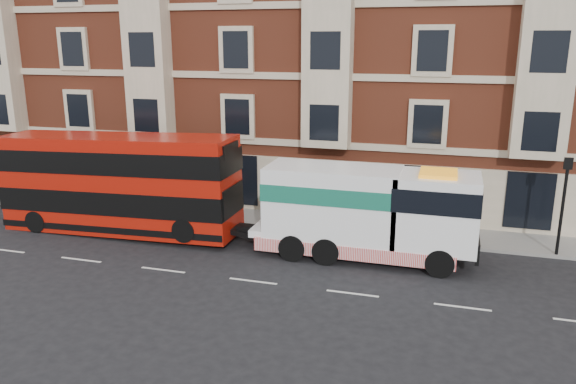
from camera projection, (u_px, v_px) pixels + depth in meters
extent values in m
plane|color=black|center=(253.00, 281.00, 22.36)|extent=(120.00, 120.00, 0.00)
cube|color=slate|center=(302.00, 223.00, 29.28)|extent=(90.00, 3.00, 0.15)
cube|color=brown|center=(343.00, 45.00, 33.76)|extent=(45.00, 12.00, 18.00)
cylinder|color=black|center=(184.00, 182.00, 29.17)|extent=(0.14, 0.14, 4.00)
cube|color=black|center=(182.00, 142.00, 28.62)|extent=(0.35, 0.15, 0.50)
cylinder|color=black|center=(562.00, 211.00, 24.27)|extent=(0.14, 0.14, 4.00)
cube|color=black|center=(568.00, 163.00, 23.72)|extent=(0.35, 0.15, 0.50)
cube|color=#AA1509|center=(118.00, 183.00, 27.46)|extent=(11.97, 2.67, 4.70)
cube|color=black|center=(120.00, 197.00, 27.64)|extent=(12.01, 2.73, 1.12)
cube|color=black|center=(116.00, 159.00, 27.14)|extent=(12.01, 2.73, 1.07)
cylinder|color=black|center=(37.00, 221.00, 27.96)|extent=(1.11, 0.34, 1.11)
cylinder|color=black|center=(68.00, 208.00, 30.20)|extent=(1.11, 0.34, 1.11)
cylinder|color=black|center=(184.00, 230.00, 25.66)|extent=(1.11, 0.34, 1.11)
cylinder|color=black|center=(206.00, 215.00, 27.90)|extent=(1.11, 0.34, 1.11)
cube|color=white|center=(361.00, 235.00, 24.58)|extent=(9.62, 2.46, 0.32)
cube|color=white|center=(436.00, 211.00, 23.37)|extent=(3.42, 2.67, 3.10)
cube|color=white|center=(333.00, 202.00, 24.55)|extent=(5.77, 2.67, 3.10)
cube|color=#166650|center=(333.00, 190.00, 24.41)|extent=(5.82, 2.71, 0.75)
cube|color=red|center=(356.00, 243.00, 24.74)|extent=(8.55, 2.73, 0.59)
cylinder|color=black|center=(440.00, 263.00, 22.64)|extent=(1.18, 0.37, 1.18)
cylinder|color=black|center=(441.00, 243.00, 24.88)|extent=(1.18, 0.37, 1.18)
cylinder|color=black|center=(326.00, 251.00, 23.92)|extent=(1.18, 0.43, 1.18)
cylinder|color=black|center=(337.00, 233.00, 26.16)|extent=(1.18, 0.43, 1.18)
cylinder|color=black|center=(292.00, 248.00, 24.33)|extent=(1.18, 0.43, 1.18)
cylinder|color=black|center=(306.00, 230.00, 26.57)|extent=(1.18, 0.43, 1.18)
imported|color=#1B2337|center=(133.00, 190.00, 32.14)|extent=(0.73, 0.69, 1.68)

